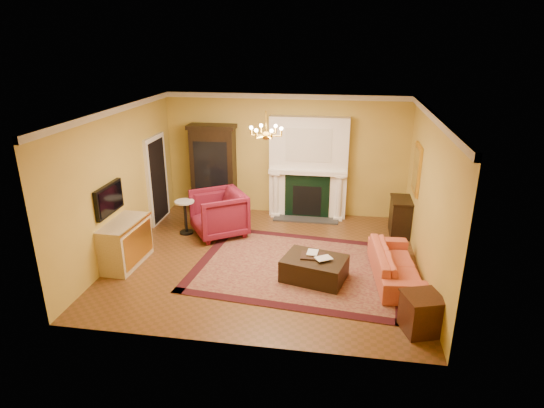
% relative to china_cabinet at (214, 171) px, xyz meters
% --- Properties ---
extents(floor, '(6.00, 5.50, 0.02)m').
position_rel_china_cabinet_xyz_m(floor, '(1.77, -2.49, -1.09)').
color(floor, brown).
rests_on(floor, ground).
extents(ceiling, '(6.00, 5.50, 0.02)m').
position_rel_china_cabinet_xyz_m(ceiling, '(1.77, -2.49, 1.93)').
color(ceiling, silver).
rests_on(ceiling, wall_back).
extents(wall_back, '(6.00, 0.02, 3.00)m').
position_rel_china_cabinet_xyz_m(wall_back, '(1.77, 0.27, 0.42)').
color(wall_back, gold).
rests_on(wall_back, floor).
extents(wall_front, '(6.00, 0.02, 3.00)m').
position_rel_china_cabinet_xyz_m(wall_front, '(1.77, -5.25, 0.42)').
color(wall_front, gold).
rests_on(wall_front, floor).
extents(wall_left, '(0.02, 5.50, 3.00)m').
position_rel_china_cabinet_xyz_m(wall_left, '(-1.24, -2.49, 0.42)').
color(wall_left, gold).
rests_on(wall_left, floor).
extents(wall_right, '(0.02, 5.50, 3.00)m').
position_rel_china_cabinet_xyz_m(wall_right, '(4.78, -2.49, 0.42)').
color(wall_right, gold).
rests_on(wall_right, floor).
extents(fireplace, '(1.90, 0.70, 2.50)m').
position_rel_china_cabinet_xyz_m(fireplace, '(2.37, 0.08, 0.11)').
color(fireplace, white).
rests_on(fireplace, wall_back).
extents(crown_molding, '(6.00, 5.50, 0.12)m').
position_rel_china_cabinet_xyz_m(crown_molding, '(1.77, -1.53, 1.86)').
color(crown_molding, silver).
rests_on(crown_molding, ceiling).
extents(doorway, '(0.08, 1.05, 2.10)m').
position_rel_china_cabinet_xyz_m(doorway, '(-1.18, -0.79, -0.03)').
color(doorway, silver).
rests_on(doorway, wall_left).
extents(tv_panel, '(0.09, 0.95, 0.58)m').
position_rel_china_cabinet_xyz_m(tv_panel, '(-1.17, -3.09, 0.27)').
color(tv_panel, black).
rests_on(tv_panel, wall_left).
extents(gilt_mirror, '(0.06, 0.76, 1.05)m').
position_rel_china_cabinet_xyz_m(gilt_mirror, '(4.74, -1.09, 0.57)').
color(gilt_mirror, gold).
rests_on(gilt_mirror, wall_right).
extents(chandelier, '(0.63, 0.55, 0.53)m').
position_rel_china_cabinet_xyz_m(chandelier, '(1.77, -2.49, 1.53)').
color(chandelier, gold).
rests_on(chandelier, ceiling).
extents(oriental_rug, '(4.33, 3.42, 0.02)m').
position_rel_china_cabinet_xyz_m(oriental_rug, '(2.48, -2.73, -1.07)').
color(oriental_rug, '#490F19').
rests_on(oriental_rug, floor).
extents(china_cabinet, '(1.09, 0.52, 2.16)m').
position_rel_china_cabinet_xyz_m(china_cabinet, '(0.00, 0.00, 0.00)').
color(china_cabinet, black).
rests_on(china_cabinet, floor).
extents(wingback_armchair, '(1.46, 1.48, 1.12)m').
position_rel_china_cabinet_xyz_m(wingback_armchair, '(0.49, -1.41, -0.52)').
color(wingback_armchair, maroon).
rests_on(wingback_armchair, floor).
extents(pedestal_table, '(0.44, 0.44, 0.79)m').
position_rel_china_cabinet_xyz_m(pedestal_table, '(-0.28, -1.47, -0.62)').
color(pedestal_table, black).
rests_on(pedestal_table, floor).
extents(commode, '(0.62, 1.23, 0.90)m').
position_rel_china_cabinet_xyz_m(commode, '(-0.96, -3.10, -0.63)').
color(commode, beige).
rests_on(commode, floor).
extents(coral_sofa, '(0.75, 2.03, 0.78)m').
position_rel_china_cabinet_xyz_m(coral_sofa, '(4.27, -2.87, -0.69)').
color(coral_sofa, '#B8403A').
rests_on(coral_sofa, floor).
extents(end_table, '(0.65, 0.65, 0.59)m').
position_rel_china_cabinet_xyz_m(end_table, '(4.49, -4.48, -0.78)').
color(end_table, '#3E1B11').
rests_on(end_table, floor).
extents(console_table, '(0.42, 0.74, 0.82)m').
position_rel_china_cabinet_xyz_m(console_table, '(4.55, -0.75, -0.67)').
color(console_table, black).
rests_on(console_table, floor).
extents(leather_ottoman, '(1.29, 1.07, 0.42)m').
position_rel_china_cabinet_xyz_m(leather_ottoman, '(2.78, -3.13, -0.86)').
color(leather_ottoman, black).
rests_on(leather_ottoman, oriental_rug).
extents(ottoman_tray, '(0.45, 0.35, 0.03)m').
position_rel_china_cabinet_xyz_m(ottoman_tray, '(2.74, -3.07, -0.63)').
color(ottoman_tray, black).
rests_on(ottoman_tray, leather_ottoman).
extents(book_a, '(0.20, 0.04, 0.27)m').
position_rel_china_cabinet_xyz_m(book_a, '(2.63, -2.98, -0.48)').
color(book_a, gray).
rests_on(book_a, ottoman_tray).
extents(book_b, '(0.13, 0.19, 0.29)m').
position_rel_china_cabinet_xyz_m(book_b, '(2.89, -3.10, -0.47)').
color(book_b, gray).
rests_on(book_b, ottoman_tray).
extents(topiary_left, '(0.16, 0.16, 0.43)m').
position_rel_china_cabinet_xyz_m(topiary_left, '(1.65, 0.04, 0.39)').
color(topiary_left, gray).
rests_on(topiary_left, fireplace).
extents(topiary_right, '(0.15, 0.15, 0.40)m').
position_rel_china_cabinet_xyz_m(topiary_right, '(2.97, 0.04, 0.37)').
color(topiary_right, gray).
rests_on(topiary_right, fireplace).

